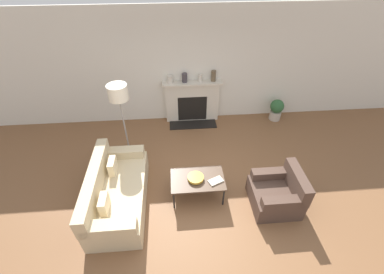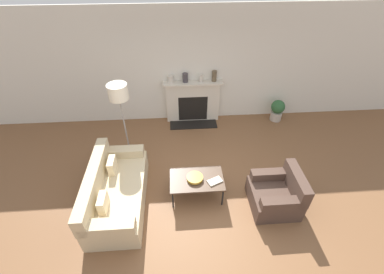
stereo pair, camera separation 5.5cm
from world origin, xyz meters
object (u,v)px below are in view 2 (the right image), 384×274
at_px(mantel_vase_center_left, 185,78).
at_px(bowl, 195,178).
at_px(couch, 115,192).
at_px(book, 215,181).
at_px(fireplace, 193,102).
at_px(floor_lamp, 119,97).
at_px(armchair_near, 277,194).
at_px(mantel_vase_left, 171,79).
at_px(potted_plant, 277,110).
at_px(mantel_vase_right, 214,76).
at_px(coffee_table, 197,180).
at_px(mantel_vase_center_right, 201,78).

bearing_deg(mantel_vase_center_left, bowl, -89.23).
distance_m(couch, bowl, 1.50).
height_order(bowl, book, bowl).
xyz_separation_m(fireplace, couch, (-1.64, -2.69, -0.24)).
xyz_separation_m(couch, bowl, (1.49, 0.07, 0.19)).
bearing_deg(bowl, floor_lamp, 137.57).
xyz_separation_m(armchair_near, book, (-1.14, 0.24, 0.18)).
relative_size(mantel_vase_left, potted_plant, 0.30).
distance_m(mantel_vase_center_left, potted_plant, 2.64).
bearing_deg(mantel_vase_left, floor_lamp, -126.77).
bearing_deg(floor_lamp, mantel_vase_right, 32.88).
height_order(bowl, potted_plant, potted_plant).
relative_size(fireplace, mantel_vase_left, 8.52).
bearing_deg(coffee_table, bowl, -169.74).
height_order(book, potted_plant, potted_plant).
bearing_deg(mantel_vase_right, book, -96.72).
bearing_deg(mantel_vase_left, potted_plant, -3.89).
height_order(book, mantel_vase_right, mantel_vase_right).
height_order(couch, floor_lamp, floor_lamp).
height_order(mantel_vase_right, potted_plant, mantel_vase_right).
xyz_separation_m(couch, book, (1.85, -0.01, 0.16)).
distance_m(bowl, floor_lamp, 2.16).
bearing_deg(mantel_vase_center_right, couch, -124.27).
relative_size(coffee_table, mantel_vase_center_left, 4.41).
height_order(mantel_vase_center_right, potted_plant, mantel_vase_center_right).
xyz_separation_m(fireplace, mantel_vase_left, (-0.55, 0.01, 0.67)).
relative_size(fireplace, potted_plant, 2.55).
distance_m(fireplace, mantel_vase_center_left, 0.72).
distance_m(mantel_vase_center_left, mantel_vase_right, 0.72).
bearing_deg(mantel_vase_right, potted_plant, -6.28).
xyz_separation_m(couch, mantel_vase_left, (1.09, 2.71, 0.91)).
bearing_deg(armchair_near, potted_plant, 161.48).
height_order(couch, mantel_vase_center_right, mantel_vase_center_right).
xyz_separation_m(armchair_near, coffee_table, (-1.47, 0.33, 0.13)).
height_order(fireplace, couch, fireplace).
height_order(floor_lamp, mantel_vase_center_left, floor_lamp).
xyz_separation_m(bowl, potted_plant, (2.43, 2.44, -0.18)).
bearing_deg(mantel_vase_center_left, book, -81.62).
bearing_deg(couch, mantel_vase_center_right, -34.27).
relative_size(fireplace, coffee_table, 1.50).
distance_m(book, potted_plant, 3.27).
relative_size(book, mantel_vase_center_left, 1.36).
distance_m(couch, coffee_table, 1.53).
bearing_deg(floor_lamp, mantel_vase_left, 53.23).
distance_m(mantel_vase_center_right, potted_plant, 2.27).
bearing_deg(fireplace, book, -85.49).
distance_m(couch, book, 1.86).
bearing_deg(floor_lamp, bowl, -42.43).
distance_m(bowl, book, 0.38).
bearing_deg(floor_lamp, couch, -93.53).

